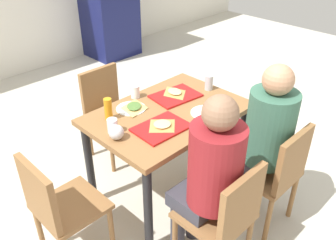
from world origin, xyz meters
TOP-DOWN VIEW (x-y plane):
  - ground_plane at (0.00, 0.00)m, footprint 10.00×10.00m
  - main_table at (0.00, 0.00)m, footprint 1.15×0.79m
  - chair_near_left at (-0.29, -0.78)m, footprint 0.40×0.40m
  - chair_near_right at (0.29, -0.78)m, footprint 0.40×0.40m
  - chair_far_side at (0.00, 0.78)m, footprint 0.40×0.40m
  - chair_left_end at (-0.96, 0.00)m, footprint 0.40×0.40m
  - person_in_red at (-0.29, -0.64)m, footprint 0.32×0.42m
  - person_in_brown_jacket at (0.29, -0.64)m, footprint 0.32×0.42m
  - tray_red_near at (-0.20, -0.14)m, footprint 0.37×0.27m
  - tray_red_far at (0.20, 0.12)m, footprint 0.39×0.30m
  - paper_plate_center at (-0.17, 0.22)m, footprint 0.22×0.22m
  - paper_plate_near_edge at (0.17, -0.22)m, footprint 0.22×0.22m
  - pizza_slice_a at (-0.19, -0.13)m, footprint 0.17×0.17m
  - pizza_slice_b at (0.22, 0.15)m, footprint 0.19×0.22m
  - pizza_slice_c at (-0.15, 0.20)m, footprint 0.25×0.25m
  - plastic_cup_a at (-0.03, 0.33)m, footprint 0.07×0.07m
  - plastic_cup_b at (0.03, -0.33)m, footprint 0.07×0.07m
  - plastic_cup_c at (-0.46, 0.06)m, footprint 0.07×0.07m
  - soda_can at (0.49, 0.02)m, footprint 0.07×0.07m
  - condiment_bottle at (-0.37, 0.22)m, footprint 0.06×0.06m
  - foil_bundle at (-0.49, -0.02)m, footprint 0.10×0.10m

SIDE VIEW (x-z plane):
  - ground_plane at x=0.00m, z-range -0.02..0.00m
  - chair_near_left at x=-0.29m, z-range 0.07..0.91m
  - chair_near_right at x=0.29m, z-range 0.07..0.91m
  - chair_far_side at x=0.00m, z-range 0.07..0.91m
  - chair_left_end at x=-0.96m, z-range 0.07..0.91m
  - main_table at x=0.00m, z-range 0.28..1.05m
  - person_in_red at x=-0.29m, z-range 0.11..1.36m
  - person_in_brown_jacket at x=0.29m, z-range 0.11..1.36m
  - paper_plate_center at x=-0.17m, z-range 0.77..0.78m
  - paper_plate_near_edge at x=0.17m, z-range 0.77..0.78m
  - tray_red_near at x=-0.20m, z-range 0.77..0.78m
  - tray_red_far at x=0.20m, z-range 0.77..0.78m
  - pizza_slice_c at x=-0.15m, z-range 0.77..0.80m
  - pizza_slice_a at x=-0.19m, z-range 0.78..0.80m
  - pizza_slice_b at x=0.22m, z-range 0.78..0.80m
  - plastic_cup_a at x=-0.03m, z-range 0.77..0.87m
  - plastic_cup_b at x=0.03m, z-range 0.77..0.87m
  - plastic_cup_c at x=-0.46m, z-range 0.77..0.87m
  - foil_bundle at x=-0.49m, z-range 0.77..0.87m
  - soda_can at x=0.49m, z-range 0.77..0.89m
  - condiment_bottle at x=-0.37m, z-range 0.77..0.93m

